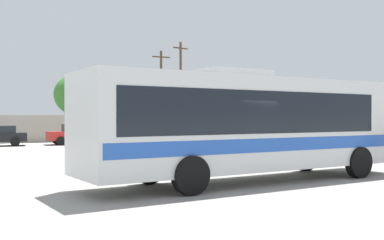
% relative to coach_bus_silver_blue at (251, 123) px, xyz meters
% --- Properties ---
extents(ground_plane, '(300.00, 300.00, 0.00)m').
position_rel_coach_bus_silver_blue_xyz_m(ground_plane, '(-1.12, 9.77, -1.86)').
color(ground_plane, gray).
extents(perimeter_wall, '(80.00, 0.30, 2.19)m').
position_rel_coach_bus_silver_blue_xyz_m(perimeter_wall, '(-1.12, 26.94, -0.77)').
color(perimeter_wall, '#B2AD9E').
rests_on(perimeter_wall, ground_plane).
extents(coach_bus_silver_blue, '(11.63, 4.17, 3.48)m').
position_rel_coach_bus_silver_blue_xyz_m(coach_bus_silver_blue, '(0.00, 0.00, 0.00)').
color(coach_bus_silver_blue, silver).
rests_on(coach_bus_silver_blue, ground_plane).
extents(parked_car_third_red, '(4.17, 2.08, 1.51)m').
position_rel_coach_bus_silver_blue_xyz_m(parked_car_third_red, '(-1.37, 22.87, -1.07)').
color(parked_car_third_red, red).
rests_on(parked_car_third_red, ground_plane).
extents(parked_car_rightmost_grey, '(4.37, 2.08, 1.42)m').
position_rel_coach_bus_silver_blue_xyz_m(parked_car_rightmost_grey, '(5.98, 23.21, -1.10)').
color(parked_car_rightmost_grey, slate).
rests_on(parked_car_rightmost_grey, ground_plane).
extents(utility_pole_near, '(1.80, 0.24, 8.51)m').
position_rel_coach_bus_silver_blue_xyz_m(utility_pole_near, '(8.15, 30.65, 2.58)').
color(utility_pole_near, '#4C3823').
rests_on(utility_pole_near, ground_plane).
extents(utility_pole_far, '(1.76, 0.62, 9.46)m').
position_rel_coach_bus_silver_blue_xyz_m(utility_pole_far, '(10.15, 30.49, 3.06)').
color(utility_pole_far, '#4C3823').
rests_on(utility_pole_far, ground_plane).
extents(roadside_tree_midright, '(4.60, 4.60, 5.99)m').
position_rel_coach_bus_silver_blue_xyz_m(roadside_tree_midright, '(0.15, 29.65, 2.17)').
color(roadside_tree_midright, brown).
rests_on(roadside_tree_midright, ground_plane).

